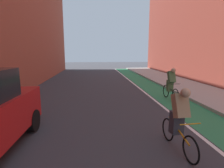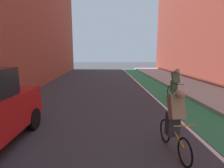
# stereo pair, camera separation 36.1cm
# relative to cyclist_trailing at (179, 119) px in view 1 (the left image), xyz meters

# --- Properties ---
(ground_plane) EXTENTS (77.08, 77.08, 0.00)m
(ground_plane) POSITION_rel_cyclist_trailing_xyz_m (-1.53, 2.46, -0.80)
(ground_plane) COLOR #38383D
(bike_lane_paint) EXTENTS (1.60, 35.03, 0.00)m
(bike_lane_paint) POSITION_rel_cyclist_trailing_xyz_m (1.90, 4.46, -0.80)
(bike_lane_paint) COLOR #2D8451
(bike_lane_paint) RESTS_ON ground
(lane_divider_stripe) EXTENTS (0.12, 35.03, 0.00)m
(lane_divider_stripe) POSITION_rel_cyclist_trailing_xyz_m (1.00, 4.46, -0.80)
(lane_divider_stripe) COLOR white
(lane_divider_stripe) RESTS_ON ground
(sidewalk_right) EXTENTS (3.14, 35.03, 0.14)m
(sidewalk_right) POSITION_rel_cyclist_trailing_xyz_m (4.27, 4.46, -0.73)
(sidewalk_right) COLOR #A8A59E
(sidewalk_right) RESTS_ON ground
(cyclist_trailing) EXTENTS (0.48, 1.66, 1.58)m
(cyclist_trailing) POSITION_rel_cyclist_trailing_xyz_m (0.00, 0.00, 0.00)
(cyclist_trailing) COLOR black
(cyclist_trailing) RESTS_ON ground
(cyclist_far) EXTENTS (0.48, 1.71, 1.61)m
(cyclist_far) POSITION_rel_cyclist_trailing_xyz_m (1.81, 4.61, 0.01)
(cyclist_far) COLOR black
(cyclist_far) RESTS_ON ground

